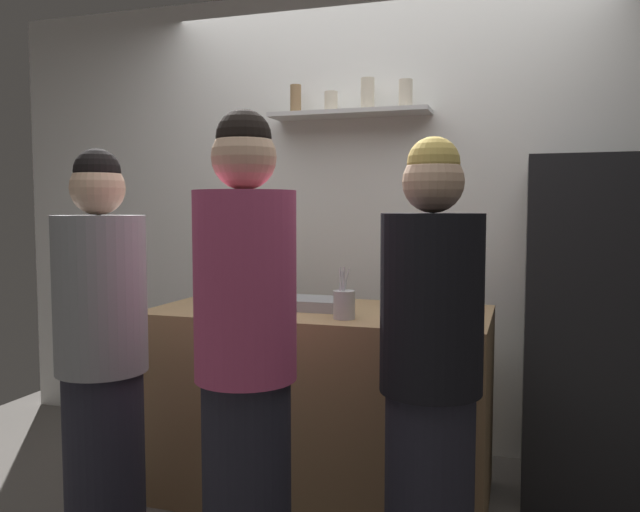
{
  "coord_description": "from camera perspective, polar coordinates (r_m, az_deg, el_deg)",
  "views": [
    {
      "loc": [
        0.77,
        -2.34,
        1.36
      ],
      "look_at": [
        -0.13,
        0.47,
        1.14
      ],
      "focal_mm": 35.72,
      "sensor_mm": 36.0,
      "label": 1
    }
  ],
  "objects": [
    {
      "name": "back_wall_assembly",
      "position": [
        3.67,
        5.6,
        3.41
      ],
      "size": [
        4.8,
        0.32,
        2.6
      ],
      "color": "white",
      "rests_on": "ground"
    },
    {
      "name": "refrigerator",
      "position": [
        3.26,
        23.38,
        -6.02
      ],
      "size": [
        0.63,
        0.64,
        1.59
      ],
      "color": "black",
      "rests_on": "ground"
    },
    {
      "name": "counter",
      "position": [
        3.09,
        0.0,
        -12.95
      ],
      "size": [
        1.55,
        0.76,
        0.89
      ],
      "primitive_type": "cube",
      "color": "#9E7A51",
      "rests_on": "ground"
    },
    {
      "name": "baking_pan",
      "position": [
        3.01,
        -1.24,
        -4.25
      ],
      "size": [
        0.34,
        0.24,
        0.05
      ],
      "primitive_type": "cube",
      "color": "gray",
      "rests_on": "counter"
    },
    {
      "name": "utensil_holder",
      "position": [
        2.72,
        2.17,
        -4.33
      ],
      "size": [
        0.09,
        0.09,
        0.22
      ],
      "color": "#B2B2B7",
      "rests_on": "counter"
    },
    {
      "name": "wine_bottle_pale_glass",
      "position": [
        2.56,
        10.76,
        -3.52
      ],
      "size": [
        0.08,
        0.08,
        0.33
      ],
      "color": "#B2BFB2",
      "rests_on": "counter"
    },
    {
      "name": "wine_bottle_green_glass",
      "position": [
        3.17,
        -6.68,
        -1.98
      ],
      "size": [
        0.07,
        0.07,
        0.33
      ],
      "color": "#19471E",
      "rests_on": "counter"
    },
    {
      "name": "water_bottle_plastic",
      "position": [
        3.13,
        7.15,
        -2.47
      ],
      "size": [
        0.09,
        0.09,
        0.24
      ],
      "color": "silver",
      "rests_on": "counter"
    },
    {
      "name": "person_blonde",
      "position": [
        2.19,
        9.88,
        -11.05
      ],
      "size": [
        0.34,
        0.34,
        1.59
      ],
      "rotation": [
        0.0,
        0.0,
        1.38
      ],
      "color": "#262633",
      "rests_on": "ground"
    },
    {
      "name": "person_pink_top",
      "position": [
        2.17,
        -6.66,
        -9.82
      ],
      "size": [
        0.34,
        0.34,
        1.68
      ],
      "rotation": [
        0.0,
        0.0,
        6.19
      ],
      "color": "#262633",
      "rests_on": "ground"
    },
    {
      "name": "person_grey_hoodie",
      "position": [
        2.57,
        -18.94,
        -9.07
      ],
      "size": [
        0.34,
        0.34,
        1.58
      ],
      "rotation": [
        0.0,
        0.0,
        1.94
      ],
      "color": "#262633",
      "rests_on": "ground"
    }
  ]
}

